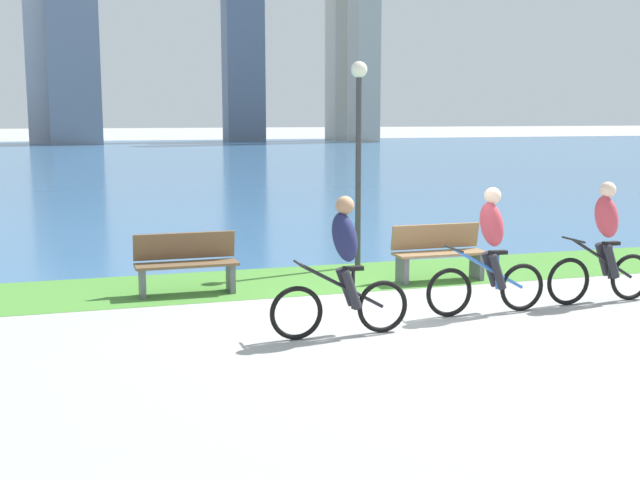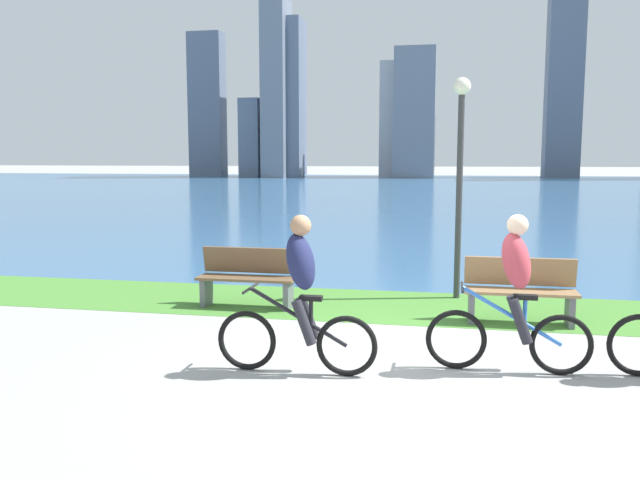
# 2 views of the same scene
# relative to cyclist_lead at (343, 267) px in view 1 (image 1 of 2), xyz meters

# --- Properties ---
(ground_plane) EXTENTS (300.00, 300.00, 0.00)m
(ground_plane) POSITION_rel_cyclist_lead_xyz_m (0.99, 0.53, -0.84)
(ground_plane) COLOR #9E9E99
(grass_strip_bayside) EXTENTS (120.00, 2.26, 0.01)m
(grass_strip_bayside) POSITION_rel_cyclist_lead_xyz_m (0.99, 3.32, -0.83)
(grass_strip_bayside) COLOR #478433
(grass_strip_bayside) RESTS_ON ground
(bay_water_surface) EXTENTS (300.00, 71.06, 0.00)m
(bay_water_surface) POSITION_rel_cyclist_lead_xyz_m (0.99, 39.98, -0.84)
(bay_water_surface) COLOR #386693
(bay_water_surface) RESTS_ON ground
(cyclist_lead) EXTENTS (1.73, 0.52, 1.69)m
(cyclist_lead) POSITION_rel_cyclist_lead_xyz_m (0.00, 0.00, 0.00)
(cyclist_lead) COLOR black
(cyclist_lead) RESTS_ON ground
(cyclist_trailing) EXTENTS (1.73, 0.52, 1.69)m
(cyclist_trailing) POSITION_rel_cyclist_lead_xyz_m (2.20, 0.47, 0.00)
(cyclist_trailing) COLOR black
(cyclist_trailing) RESTS_ON ground
(cyclist_distant_rear) EXTENTS (1.70, 0.52, 1.71)m
(cyclist_distant_rear) POSITION_rel_cyclist_lead_xyz_m (4.06, 0.58, 0.00)
(cyclist_distant_rear) COLOR black
(cyclist_distant_rear) RESTS_ON ground
(bench_near_path) EXTENTS (1.50, 0.47, 0.90)m
(bench_near_path) POSITION_rel_cyclist_lead_xyz_m (2.50, 2.64, -0.39)
(bench_near_path) COLOR olive
(bench_near_path) RESTS_ON ground
(bench_far_along_path) EXTENTS (1.50, 0.47, 0.90)m
(bench_far_along_path) POSITION_rel_cyclist_lead_xyz_m (-1.47, 2.88, -0.39)
(bench_far_along_path) COLOR brown
(bench_far_along_path) RESTS_ON ground
(lamppost_tall) EXTENTS (0.28, 0.28, 3.51)m
(lamppost_tall) POSITION_rel_cyclist_lead_xyz_m (1.67, 4.12, 1.50)
(lamppost_tall) COLOR #38383D
(lamppost_tall) RESTS_ON ground
(city_skyline_far_shore) EXTENTS (54.74, 9.82, 27.21)m
(city_skyline_far_shore) POSITION_rel_cyclist_lead_xyz_m (-0.85, 67.23, 9.23)
(city_skyline_far_shore) COLOR slate
(city_skyline_far_shore) RESTS_ON ground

